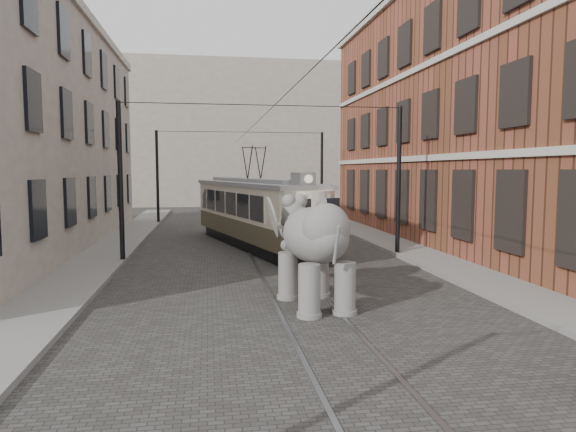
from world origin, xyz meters
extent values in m
plane|color=#3B3937|center=(0.00, 0.00, 0.00)|extent=(120.00, 120.00, 0.00)
cube|color=slate|center=(6.00, 0.00, 0.07)|extent=(2.00, 60.00, 0.15)
cube|color=slate|center=(-6.50, 0.00, 0.07)|extent=(2.00, 60.00, 0.15)
cube|color=brown|center=(11.00, 9.00, 6.00)|extent=(8.00, 26.00, 12.00)
cube|color=gray|center=(-11.00, 10.00, 5.00)|extent=(7.00, 24.00, 10.00)
cube|color=gray|center=(0.00, 40.00, 7.00)|extent=(28.00, 10.00, 14.00)
camera|label=1|loc=(-2.41, -13.53, 3.49)|focal=31.65mm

